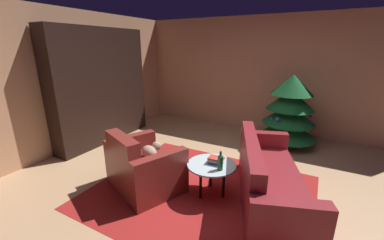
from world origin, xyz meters
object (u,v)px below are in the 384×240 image
Objects in this scene: coffee_table at (212,167)px; book_stack_on_table at (216,160)px; bottle_on_table at (220,162)px; decorated_tree at (289,111)px; bookshelf_unit at (107,88)px; armchair_red at (143,168)px; couch_red at (268,182)px.

book_stack_on_table is at bearing 43.61° from coffee_table.
coffee_table is 0.11m from book_stack_on_table.
decorated_tree is at bearing 78.37° from bottle_on_table.
decorated_tree is (0.49, 2.36, 0.17)m from bottle_on_table.
decorated_tree is at bearing 74.33° from coffee_table.
book_stack_on_table reaches higher than coffee_table.
bottle_on_table is 0.18× the size of decorated_tree.
book_stack_on_table is at bearing -16.59° from bookshelf_unit.
bottle_on_table is at bearing -29.35° from coffee_table.
bottle_on_table is (0.15, -0.09, 0.15)m from coffee_table.
decorated_tree is at bearing 59.13° from armchair_red.
bottle_on_table is (1.05, 0.21, 0.24)m from armchair_red.
couch_red reaches higher than coffee_table.
couch_red is 1.45× the size of decorated_tree.
decorated_tree reaches higher than armchair_red.
coffee_table is 0.45× the size of decorated_tree.
bookshelf_unit is at bearing 163.41° from book_stack_on_table.
coffee_table is 2.39m from decorated_tree.
armchair_red is 4.85× the size of bottle_on_table.
decorated_tree reaches higher than coffee_table.
couch_red is 2.14m from decorated_tree.
decorated_tree is at bearing 22.51° from bookshelf_unit.
book_stack_on_table is 2.33m from decorated_tree.
book_stack_on_table is (2.79, -0.83, -0.61)m from bookshelf_unit.
book_stack_on_table is (0.04, 0.04, 0.09)m from coffee_table.
bookshelf_unit is 3.11m from bottle_on_table.
coffee_table is (2.76, -0.87, -0.70)m from bookshelf_unit.
coffee_table is at bearing 150.65° from bottle_on_table.
decorated_tree is (3.39, 1.41, -0.38)m from bookshelf_unit.
bottle_on_table is at bearing -154.01° from couch_red.
bottle_on_table is at bearing -47.67° from book_stack_on_table.
bottle_on_table is (-0.54, -0.26, 0.26)m from couch_red.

